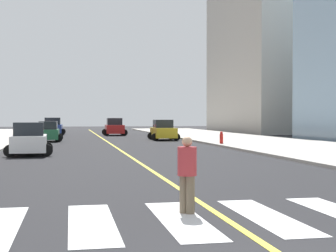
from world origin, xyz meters
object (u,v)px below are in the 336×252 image
Objects in this scene: car_white_second at (29,140)px; pedestrian_crossing at (187,171)px; car_red_fifth at (114,127)px; car_blue_third at (53,127)px; car_yellow_fourth at (163,131)px; car_green_nearest at (48,132)px; fire_hydrant at (221,138)px.

pedestrian_crossing is (4.67, -17.99, 0.07)m from car_white_second.
car_red_fifth is at bearing 74.45° from car_white_second.
car_blue_third reaches higher than car_yellow_fourth.
car_red_fifth is at bearing 64.25° from car_green_nearest.
fire_hydrant is at bearing -61.79° from car_blue_third.
car_red_fifth is 47.61m from pedestrian_crossing.
car_yellow_fourth is 4.70× the size of fire_hydrant.
car_yellow_fourth is (10.18, 0.95, 0.06)m from car_green_nearest.
car_blue_third is at bearing -54.76° from car_yellow_fourth.
car_white_second is 18.58m from pedestrian_crossing.
car_yellow_fourth is at bearing 105.69° from car_red_fifth.
car_green_nearest is 0.85× the size of car_blue_third.
car_white_second is at bearing -90.74° from car_green_nearest.
car_red_fifth reaches higher than car_green_nearest.
car_blue_third reaches higher than car_red_fifth.
pedestrian_crossing is at bearing -77.31° from car_white_second.
car_blue_third is (0.23, 31.88, 0.11)m from car_white_second.
car_green_nearest is 0.95× the size of car_white_second.
car_blue_third is 2.76× the size of pedestrian_crossing.
car_red_fifth is 2.69× the size of pedestrian_crossing.
car_blue_third is 50.07m from pedestrian_crossing.
car_green_nearest is 15.40m from car_red_fifth.
car_blue_third is 7.35m from car_red_fifth.
car_green_nearest is 10.22m from car_yellow_fourth.
pedestrian_crossing is (4.43, -49.87, -0.04)m from car_blue_third.
car_yellow_fourth is (10.31, -15.18, -0.09)m from car_blue_third.
car_red_fifth is at bearing 135.09° from pedestrian_crossing.
car_white_second is at bearing 77.40° from car_red_fifth.
car_blue_third is at bearing 91.09° from car_green_nearest.
car_green_nearest is 4.38× the size of fire_hydrant.
car_yellow_fourth is 35.19m from pedestrian_crossing.
car_white_second is 2.46× the size of pedestrian_crossing.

